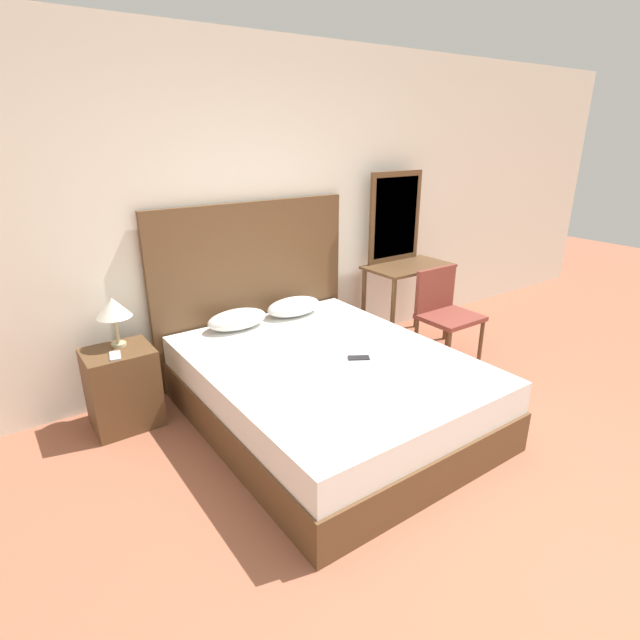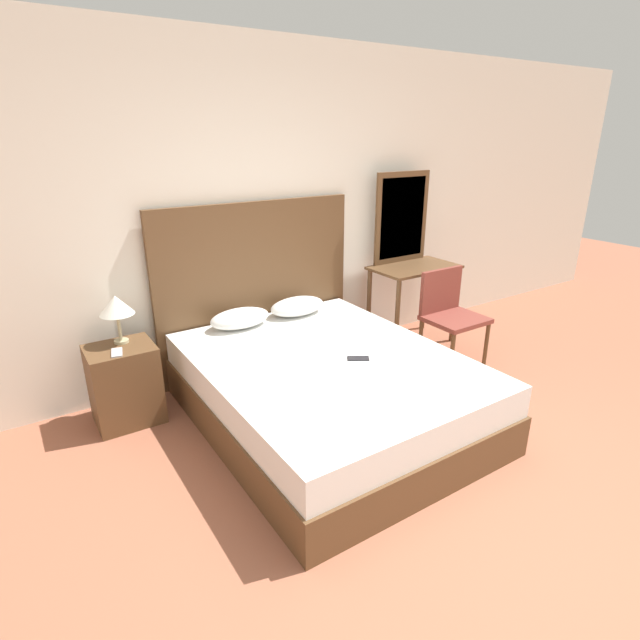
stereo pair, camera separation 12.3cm
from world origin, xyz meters
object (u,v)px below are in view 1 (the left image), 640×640
phone_on_bed (359,358)px  phone_on_nightstand (115,356)px  chair (444,308)px  bed (329,390)px  table_lamp (113,309)px  nightstand (123,388)px  vanity_desk (408,281)px

phone_on_bed → phone_on_nightstand: bearing=149.4°
phone_on_nightstand → chair: size_ratio=0.19×
bed → table_lamp: table_lamp is taller
nightstand → table_lamp: table_lamp is taller
phone_on_nightstand → chair: (2.74, -0.45, -0.09)m
bed → phone_on_bed: (0.16, -0.13, 0.26)m
nightstand → table_lamp: (0.04, 0.08, 0.57)m
bed → nightstand: bearing=146.6°
nightstand → bed: bearing=-33.4°
nightstand → vanity_desk: (2.73, -0.05, 0.34)m
nightstand → phone_on_nightstand: 0.31m
nightstand → phone_on_nightstand: bearing=-109.6°
nightstand → vanity_desk: bearing=-1.0°
phone_on_nightstand → vanity_desk: vanity_desk is taller
phone_on_bed → phone_on_nightstand: size_ratio=1.02×
bed → vanity_desk: 1.73m
table_lamp → bed: bearing=-36.6°
vanity_desk → bed: bearing=-153.3°
phone_on_bed → nightstand: 1.69m
bed → chair: bearing=9.8°
phone_on_bed → chair: chair is taller
bed → vanity_desk: vanity_desk is taller
table_lamp → phone_on_nightstand: table_lamp is taller
phone_on_bed → vanity_desk: (1.34, 0.89, 0.12)m
phone_on_bed → phone_on_nightstand: (-1.42, 0.84, 0.08)m
chair → bed: bearing=-170.2°
table_lamp → chair: table_lamp is taller
table_lamp → phone_on_nightstand: bearing=-111.8°
phone_on_nightstand → bed: bearing=-29.4°
table_lamp → chair: size_ratio=0.42×
bed → table_lamp: size_ratio=6.07×
phone_on_nightstand → vanity_desk: (2.76, 0.05, 0.04)m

